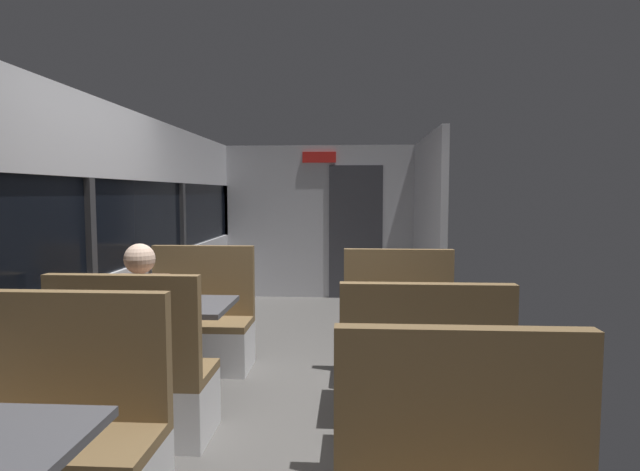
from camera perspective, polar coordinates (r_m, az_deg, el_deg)
ground_plane at (r=4.08m, az=-3.83°, el=-18.45°), size 3.30×9.20×0.02m
carriage_window_panel_left at (r=4.22m, az=-23.90°, el=-2.28°), size 0.09×8.48×2.30m
carriage_end_bulkhead at (r=7.94m, az=0.36°, el=1.40°), size 2.90×0.11×2.30m
carriage_aisle_panel_right at (r=6.80m, az=11.60°, el=0.86°), size 0.08×2.40×2.30m
bench_near_window_facing_entry at (r=2.98m, az=-26.29°, el=-20.83°), size 0.95×0.50×1.10m
dining_table_mid_window at (r=4.24m, az=-15.77°, el=-8.44°), size 0.90×0.70×0.74m
bench_mid_window_facing_end at (r=3.70m, az=-19.34°, el=-15.50°), size 0.95×0.50×1.10m
bench_mid_window_facing_entry at (r=4.96m, az=-13.00°, el=-10.18°), size 0.95×0.50×1.10m
dining_table_rear_aisle at (r=3.84m, az=9.64°, el=-9.71°), size 0.90×0.70×0.74m
bench_rear_aisle_facing_end at (r=3.28m, az=10.94°, el=-18.02°), size 0.95×0.50×1.10m
bench_rear_aisle_facing_entry at (r=4.60m, az=8.62°, el=-11.32°), size 0.95×0.50×1.10m
seated_passenger at (r=3.70m, az=-18.99°, el=-12.10°), size 0.47×0.55×1.26m
coffee_cup_primary at (r=3.65m, az=8.48°, el=-8.10°), size 0.07×0.07×0.09m
coffee_cup_secondary at (r=4.24m, az=-15.59°, el=-6.45°), size 0.07×0.07×0.09m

